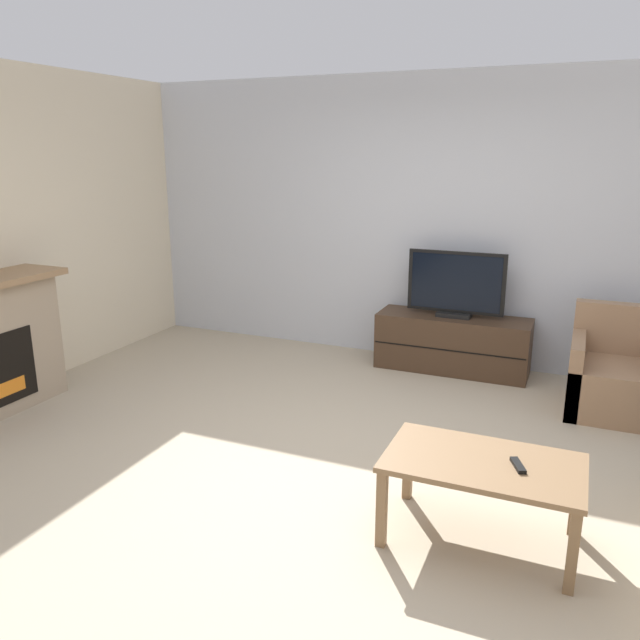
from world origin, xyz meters
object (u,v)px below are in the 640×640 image
(tv, at_px, (456,286))
(remote, at_px, (518,465))
(tv_stand, at_px, (452,343))
(armchair, at_px, (616,378))
(coffee_table, at_px, (483,471))

(tv, distance_m, remote, 2.75)
(tv_stand, relative_size, armchair, 1.72)
(tv, height_order, coffee_table, tv)
(tv_stand, relative_size, remote, 9.07)
(coffee_table, xyz_separation_m, remote, (0.17, -0.00, 0.07))
(armchair, distance_m, remote, 2.24)
(tv, bearing_deg, tv_stand, 90.00)
(armchair, height_order, remote, armchair)
(tv, relative_size, coffee_table, 0.88)
(tv, distance_m, coffee_table, 2.71)
(tv_stand, distance_m, remote, 2.74)
(tv_stand, bearing_deg, armchair, -17.35)
(armchair, xyz_separation_m, remote, (-0.53, -2.17, 0.20))
(tv, bearing_deg, remote, -71.85)
(tv_stand, height_order, tv, tv)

